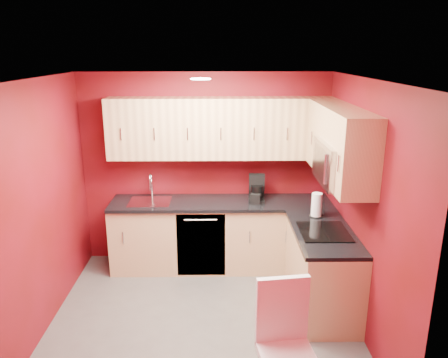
{
  "coord_description": "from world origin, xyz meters",
  "views": [
    {
      "loc": [
        0.17,
        -4.04,
        2.75
      ],
      "look_at": [
        0.23,
        0.55,
        1.4
      ],
      "focal_mm": 35.0,
      "sensor_mm": 36.0,
      "label": 1
    }
  ],
  "objects_px": {
    "dining_chair": "(288,351)",
    "coffee_maker": "(257,188)",
    "sink": "(150,199)",
    "microwave": "(340,163)",
    "paper_towel": "(317,205)",
    "napkin_holder": "(256,198)"
  },
  "relations": [
    {
      "from": "dining_chair",
      "to": "coffee_maker",
      "type": "bearing_deg",
      "value": 83.46
    },
    {
      "from": "sink",
      "to": "coffee_maker",
      "type": "distance_m",
      "value": 1.36
    },
    {
      "from": "microwave",
      "to": "dining_chair",
      "type": "height_order",
      "value": "microwave"
    },
    {
      "from": "coffee_maker",
      "to": "microwave",
      "type": "bearing_deg",
      "value": -49.53
    },
    {
      "from": "paper_towel",
      "to": "dining_chair",
      "type": "height_order",
      "value": "paper_towel"
    },
    {
      "from": "coffee_maker",
      "to": "dining_chair",
      "type": "relative_size",
      "value": 0.32
    },
    {
      "from": "sink",
      "to": "napkin_holder",
      "type": "distance_m",
      "value": 1.34
    },
    {
      "from": "sink",
      "to": "dining_chair",
      "type": "bearing_deg",
      "value": -59.77
    },
    {
      "from": "microwave",
      "to": "coffee_maker",
      "type": "height_order",
      "value": "microwave"
    },
    {
      "from": "paper_towel",
      "to": "dining_chair",
      "type": "bearing_deg",
      "value": -107.76
    },
    {
      "from": "napkin_holder",
      "to": "dining_chair",
      "type": "height_order",
      "value": "dining_chair"
    },
    {
      "from": "coffee_maker",
      "to": "napkin_holder",
      "type": "bearing_deg",
      "value": -97.37
    },
    {
      "from": "dining_chair",
      "to": "paper_towel",
      "type": "bearing_deg",
      "value": 64.56
    },
    {
      "from": "sink",
      "to": "paper_towel",
      "type": "distance_m",
      "value": 2.07
    },
    {
      "from": "dining_chair",
      "to": "napkin_holder",
      "type": "bearing_deg",
      "value": 83.95
    },
    {
      "from": "microwave",
      "to": "sink",
      "type": "height_order",
      "value": "microwave"
    },
    {
      "from": "coffee_maker",
      "to": "paper_towel",
      "type": "relative_size",
      "value": 1.2
    },
    {
      "from": "coffee_maker",
      "to": "paper_towel",
      "type": "height_order",
      "value": "coffee_maker"
    },
    {
      "from": "microwave",
      "to": "paper_towel",
      "type": "relative_size",
      "value": 2.73
    },
    {
      "from": "microwave",
      "to": "sink",
      "type": "distance_m",
      "value": 2.43
    },
    {
      "from": "coffee_maker",
      "to": "paper_towel",
      "type": "distance_m",
      "value": 0.84
    },
    {
      "from": "coffee_maker",
      "to": "dining_chair",
      "type": "xyz_separation_m",
      "value": [
        0.05,
        -2.4,
        -0.55
      ]
    }
  ]
}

